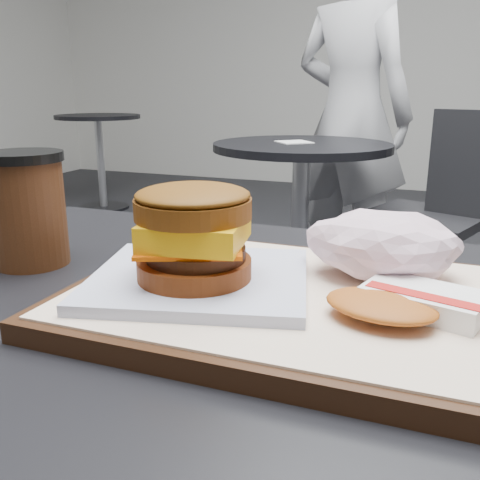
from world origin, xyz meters
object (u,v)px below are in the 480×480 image
Objects in this scene: breakfast_sandwich at (196,244)px; patron at (351,116)px; hash_brown at (405,302)px; coffee_cup at (28,209)px; neighbor_chair at (443,207)px; crumpled_wrapper at (383,244)px; customer_table at (221,480)px; serving_tray at (289,301)px; neighbor_table at (301,193)px.

breakfast_sandwich is 2.23m from patron.
coffee_cup is at bearing 173.63° from hash_brown.
crumpled_wrapper is at bearing -92.03° from neighbor_chair.
customer_table is 5.79× the size of crumpled_wrapper.
hash_brown is 0.09m from crumpled_wrapper.
crumpled_wrapper is (-0.03, 0.09, 0.02)m from hash_brown.
serving_tray is (0.06, 0.02, 0.20)m from customer_table.
coffee_cup is 1.64m from neighbor_table.
breakfast_sandwich is 0.14× the size of patron.
customer_table is at bearing -165.36° from serving_tray.
neighbor_chair is at bearing 83.29° from breakfast_sandwich.
coffee_cup is at bearing -173.77° from crumpled_wrapper.
breakfast_sandwich is 1.71m from neighbor_table.
breakfast_sandwich is at bearing -78.70° from neighbor_table.
serving_tray is 2.93× the size of hash_brown.
coffee_cup is at bearing -86.25° from neighbor_table.
breakfast_sandwich is 0.18m from hash_brown.
neighbor_chair is (0.43, 1.73, -0.32)m from coffee_cup.
coffee_cup is at bearing 168.06° from breakfast_sandwich.
crumpled_wrapper is at bearing 30.74° from breakfast_sandwich.
serving_tray is 1.70m from neighbor_table.
breakfast_sandwich is at bearing -149.26° from crumpled_wrapper.
serving_tray is at bearing -94.23° from neighbor_chair.
neighbor_chair is at bearing 85.77° from serving_tray.
breakfast_sandwich is at bearing -96.71° from neighbor_chair.
patron reaches higher than coffee_cup.
coffee_cup is (-0.24, 0.04, 0.25)m from customer_table.
customer_table is at bearing -9.55° from coffee_cup.
breakfast_sandwich reaches higher than neighbor_table.
crumpled_wrapper is at bearing -72.98° from neighbor_table.
customer_table is 2.24m from patron.
neighbor_chair is at bearing 12.26° from neighbor_table.
neighbor_table is 0.85× the size of neighbor_chair.
coffee_cup reaches higher than customer_table.
breakfast_sandwich is at bearing -11.94° from coffee_cup.
crumpled_wrapper is 1.11× the size of coffee_cup.
serving_tray is 0.10m from hash_brown.
coffee_cup reaches higher than hash_brown.
customer_table is at bearing 117.31° from patron.
neighbor_table is (-0.35, 1.65, -0.03)m from customer_table.
breakfast_sandwich is (-0.08, -0.02, 0.05)m from serving_tray.
neighbor_chair reaches higher than serving_tray.
serving_tray reaches higher than neighbor_table.
neighbor_table is at bearing -167.74° from neighbor_chair.
patron is (-0.24, 2.22, -0.00)m from breakfast_sandwich.
neighbor_chair is at bearing 87.97° from crumpled_wrapper.
crumpled_wrapper reaches higher than customer_table.
hash_brown is 0.17× the size of neighbor_table.
hash_brown is 1.75m from neighbor_table.
hash_brown is 0.94× the size of crumpled_wrapper.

